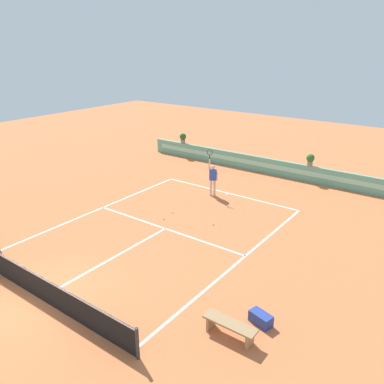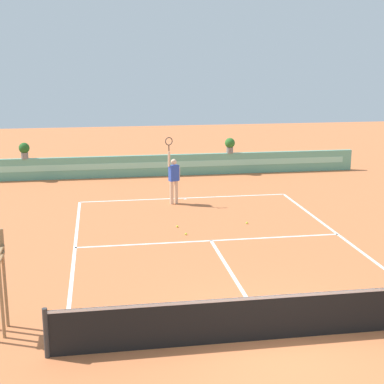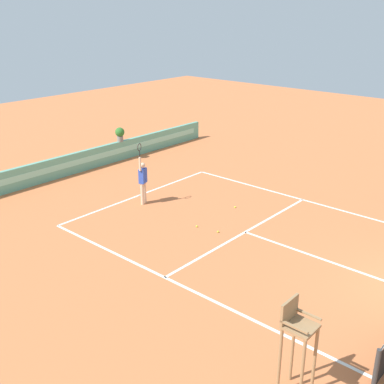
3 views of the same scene
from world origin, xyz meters
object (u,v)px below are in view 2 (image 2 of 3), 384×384
at_px(tennis_ball_near_baseline, 177,226).
at_px(potted_plant_far_left, 24,150).
at_px(tennis_ball_mid_court, 186,234).
at_px(potted_plant_right, 230,144).
at_px(tennis_player, 174,177).
at_px(tennis_ball_by_sideline, 247,223).

height_order(tennis_ball_near_baseline, potted_plant_far_left, potted_plant_far_left).
relative_size(tennis_ball_near_baseline, tennis_ball_mid_court, 1.00).
bearing_deg(potted_plant_right, potted_plant_far_left, 180.00).
distance_m(tennis_player, tennis_ball_by_sideline, 3.86).
relative_size(tennis_ball_near_baseline, potted_plant_right, 0.09).
relative_size(tennis_player, tennis_ball_by_sideline, 38.01).
distance_m(tennis_ball_near_baseline, potted_plant_far_left, 10.31).
bearing_deg(tennis_player, potted_plant_far_left, 138.91).
height_order(tennis_player, potted_plant_far_left, tennis_player).
height_order(tennis_player, tennis_ball_by_sideline, tennis_player).
xyz_separation_m(tennis_ball_near_baseline, tennis_ball_mid_court, (0.16, -0.86, 0.00)).
bearing_deg(tennis_ball_by_sideline, tennis_ball_mid_court, -158.26).
height_order(tennis_ball_mid_court, potted_plant_far_left, potted_plant_far_left).
distance_m(tennis_ball_mid_court, tennis_ball_by_sideline, 2.39).
bearing_deg(tennis_ball_near_baseline, potted_plant_far_left, 124.50).
height_order(tennis_ball_near_baseline, tennis_ball_by_sideline, same).
bearing_deg(tennis_ball_near_baseline, tennis_ball_by_sideline, 0.60).
distance_m(potted_plant_right, potted_plant_far_left, 9.48).
height_order(tennis_player, potted_plant_right, tennis_player).
height_order(tennis_ball_by_sideline, potted_plant_right, potted_plant_right).
height_order(tennis_ball_mid_court, tennis_ball_by_sideline, same).
bearing_deg(tennis_ball_mid_court, tennis_ball_near_baseline, 100.59).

